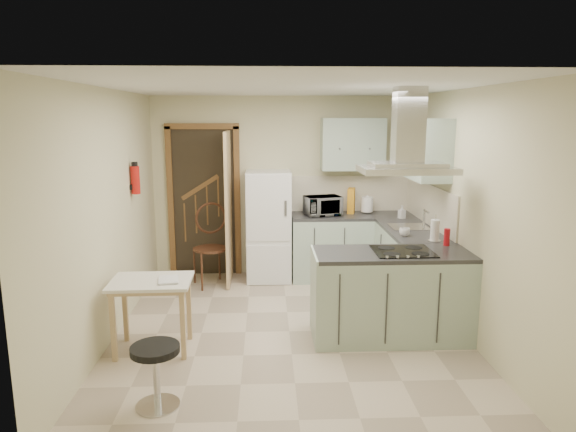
{
  "coord_description": "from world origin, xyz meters",
  "views": [
    {
      "loc": [
        -0.23,
        -5.06,
        2.23
      ],
      "look_at": [
        0.01,
        0.45,
        1.15
      ],
      "focal_mm": 32.0,
      "sensor_mm": 36.0,
      "label": 1
    }
  ],
  "objects_px": {
    "extractor_hood": "(407,170)",
    "peninsula": "(391,295)",
    "microwave": "(323,206)",
    "drop_leaf_table": "(153,315)",
    "stool": "(156,376)",
    "bentwood_chair": "(210,249)",
    "fridge": "(269,226)"
  },
  "relations": [
    {
      "from": "bentwood_chair",
      "to": "microwave",
      "type": "relative_size",
      "value": 2.11
    },
    {
      "from": "stool",
      "to": "microwave",
      "type": "xyz_separation_m",
      "value": [
        1.63,
        3.13,
        0.78
      ]
    },
    {
      "from": "fridge",
      "to": "bentwood_chair",
      "type": "bearing_deg",
      "value": -162.61
    },
    {
      "from": "drop_leaf_table",
      "to": "fridge",
      "type": "bearing_deg",
      "value": 61.4
    },
    {
      "from": "fridge",
      "to": "microwave",
      "type": "bearing_deg",
      "value": -2.99
    },
    {
      "from": "peninsula",
      "to": "microwave",
      "type": "distance_m",
      "value": 2.09
    },
    {
      "from": "peninsula",
      "to": "stool",
      "type": "distance_m",
      "value": 2.44
    },
    {
      "from": "bentwood_chair",
      "to": "stool",
      "type": "bearing_deg",
      "value": -115.48
    },
    {
      "from": "extractor_hood",
      "to": "peninsula",
      "type": "bearing_deg",
      "value": 180.0
    },
    {
      "from": "stool",
      "to": "peninsula",
      "type": "bearing_deg",
      "value": 29.33
    },
    {
      "from": "bentwood_chair",
      "to": "stool",
      "type": "distance_m",
      "value": 2.94
    },
    {
      "from": "stool",
      "to": "microwave",
      "type": "distance_m",
      "value": 3.61
    },
    {
      "from": "peninsula",
      "to": "extractor_hood",
      "type": "height_order",
      "value": "extractor_hood"
    },
    {
      "from": "extractor_hood",
      "to": "microwave",
      "type": "relative_size",
      "value": 1.91
    },
    {
      "from": "microwave",
      "to": "extractor_hood",
      "type": "bearing_deg",
      "value": -87.92
    },
    {
      "from": "drop_leaf_table",
      "to": "microwave",
      "type": "distance_m",
      "value": 2.91
    },
    {
      "from": "peninsula",
      "to": "microwave",
      "type": "bearing_deg",
      "value": 104.17
    },
    {
      "from": "extractor_hood",
      "to": "stool",
      "type": "xyz_separation_m",
      "value": [
        -2.22,
        -1.19,
        -1.47
      ]
    },
    {
      "from": "bentwood_chair",
      "to": "stool",
      "type": "xyz_separation_m",
      "value": [
        -0.12,
        -2.93,
        -0.24
      ]
    },
    {
      "from": "stool",
      "to": "fridge",
      "type": "bearing_deg",
      "value": 74.3
    },
    {
      "from": "fridge",
      "to": "peninsula",
      "type": "xyz_separation_m",
      "value": [
        1.22,
        -1.98,
        -0.3
      ]
    },
    {
      "from": "drop_leaf_table",
      "to": "stool",
      "type": "xyz_separation_m",
      "value": [
        0.24,
        -1.0,
        -0.1
      ]
    },
    {
      "from": "fridge",
      "to": "extractor_hood",
      "type": "xyz_separation_m",
      "value": [
        1.32,
        -1.98,
        0.97
      ]
    },
    {
      "from": "fridge",
      "to": "microwave",
      "type": "xyz_separation_m",
      "value": [
        0.73,
        -0.04,
        0.28
      ]
    },
    {
      "from": "stool",
      "to": "bentwood_chair",
      "type": "bearing_deg",
      "value": 87.74
    },
    {
      "from": "drop_leaf_table",
      "to": "stool",
      "type": "bearing_deg",
      "value": -77.83
    },
    {
      "from": "drop_leaf_table",
      "to": "bentwood_chair",
      "type": "distance_m",
      "value": 1.96
    },
    {
      "from": "peninsula",
      "to": "extractor_hood",
      "type": "bearing_deg",
      "value": 0.0
    },
    {
      "from": "bentwood_chair",
      "to": "peninsula",
      "type": "bearing_deg",
      "value": -64.18
    },
    {
      "from": "extractor_hood",
      "to": "drop_leaf_table",
      "type": "distance_m",
      "value": 2.81
    },
    {
      "from": "extractor_hood",
      "to": "stool",
      "type": "relative_size",
      "value": 1.78
    },
    {
      "from": "fridge",
      "to": "microwave",
      "type": "distance_m",
      "value": 0.79
    }
  ]
}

